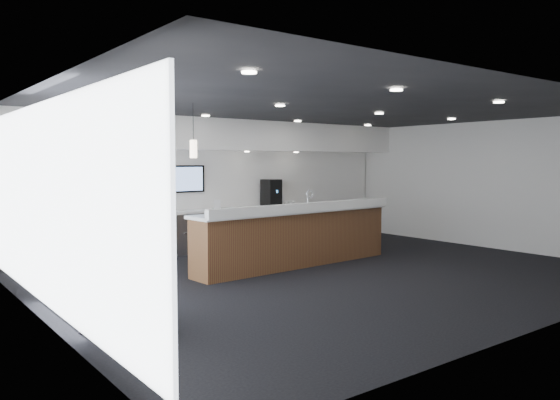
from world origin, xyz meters
TOP-DOWN VIEW (x-y plane):
  - ground at (0.00, 0.00)m, footprint 10.00×10.00m
  - ceiling at (0.00, 0.00)m, footprint 10.00×8.00m
  - back_wall at (0.00, 4.00)m, footprint 10.00×0.02m
  - left_wall at (-5.00, 0.00)m, footprint 0.02×8.00m
  - right_wall at (5.00, 0.00)m, footprint 0.02×8.00m
  - soffit_bulkhead at (0.00, 3.55)m, footprint 10.00×0.90m
  - alcove_panel at (0.00, 3.97)m, footprint 9.80×0.06m
  - window_blinds_wall at (-4.96, 0.00)m, footprint 0.04×7.36m
  - back_credenza at (-0.00, 3.64)m, footprint 5.06×0.66m
  - wall_tv at (-1.00, 3.91)m, footprint 1.05×0.08m
  - pendant_left at (-2.40, 0.80)m, footprint 0.12×0.12m
  - pendant_right at (-3.10, 0.80)m, footprint 0.12×0.12m
  - ceiling_can_lights at (0.00, 0.00)m, footprint 7.00×5.00m
  - service_counter at (-0.07, 0.98)m, footprint 4.62×1.06m
  - coffee_machine at (1.28, 3.64)m, footprint 0.38×0.51m
  - info_sign_left at (-0.32, 3.56)m, footprint 0.16×0.04m
  - info_sign_right at (1.56, 3.57)m, footprint 0.19×0.04m
  - armchair at (-4.40, -0.94)m, footprint 0.78×0.76m
  - lounge_guest at (-4.60, -0.89)m, footprint 0.76×0.76m
  - cup_0 at (1.90, 3.51)m, footprint 0.10×0.10m
  - cup_1 at (1.76, 3.51)m, footprint 0.15×0.15m
  - cup_2 at (1.62, 3.51)m, footprint 0.13×0.13m
  - cup_3 at (1.48, 3.51)m, footprint 0.14×0.14m
  - cup_4 at (1.34, 3.51)m, footprint 0.14×0.14m

SIDE VIEW (x-z plane):
  - ground at x=0.00m, z-range 0.00..0.00m
  - armchair at x=-4.40m, z-range 0.00..0.69m
  - back_credenza at x=0.00m, z-range 0.00..0.95m
  - service_counter at x=-0.07m, z-range -0.16..1.32m
  - lounge_guest at x=-4.60m, z-range 0.00..1.77m
  - cup_0 at x=1.90m, z-range 0.95..1.05m
  - cup_1 at x=1.76m, z-range 0.95..1.05m
  - cup_2 at x=1.62m, z-range 0.95..1.05m
  - cup_3 at x=1.48m, z-range 0.95..1.05m
  - cup_4 at x=1.34m, z-range 0.95..1.05m
  - info_sign_left at x=-0.32m, z-range 0.95..1.17m
  - info_sign_right at x=1.56m, z-range 0.95..1.20m
  - coffee_machine at x=1.28m, z-range 0.95..1.60m
  - back_wall at x=0.00m, z-range 0.00..3.00m
  - left_wall at x=-5.00m, z-range 0.00..3.00m
  - right_wall at x=5.00m, z-range 0.00..3.00m
  - window_blinds_wall at x=-4.96m, z-range 0.23..2.77m
  - alcove_panel at x=0.00m, z-range 0.90..2.30m
  - wall_tv at x=-1.00m, z-range 1.34..1.96m
  - pendant_left at x=-2.40m, z-range 2.10..2.40m
  - pendant_right at x=-3.10m, z-range 2.10..2.40m
  - soffit_bulkhead at x=0.00m, z-range 2.30..3.00m
  - ceiling_can_lights at x=0.00m, z-range 2.96..2.98m
  - ceiling at x=0.00m, z-range 2.99..3.01m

